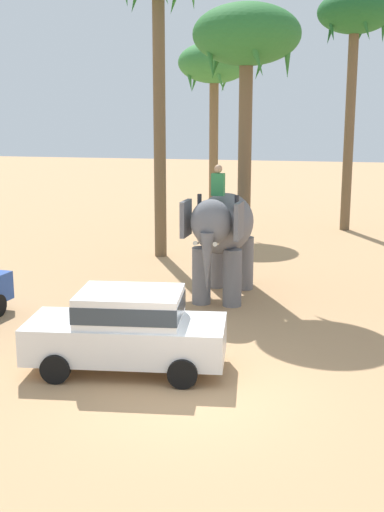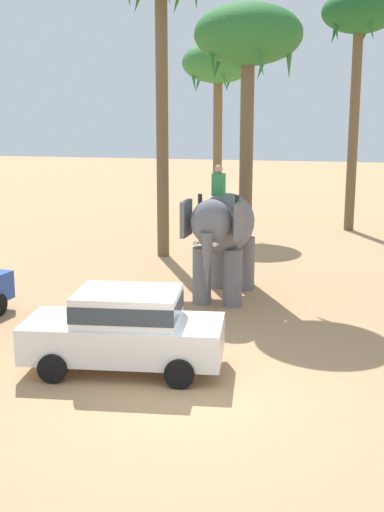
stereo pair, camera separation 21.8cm
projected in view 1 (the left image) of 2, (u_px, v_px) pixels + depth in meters
The scene contains 6 objects.
ground_plane at pixel (187, 395), 12.80m from camera, with size 120.00×120.00×0.00m, color tan.
car_sedan_foreground at pixel (128, 327), 13.85m from camera, with size 4.28×2.26×1.70m.
elephant_with_mahout at pixel (222, 230), 18.94m from camera, with size 1.73×3.90×3.88m.
palm_tree_behind_elephant at pixel (247, 43), 19.67m from camera, with size 3.20×3.20×8.39m.
palm_tree_near_hut at pixel (214, 68), 29.49m from camera, with size 3.20×3.20×8.25m.
palm_tree_left_of_road at pixel (355, 22), 28.43m from camera, with size 3.20×3.20×10.27m.
Camera 1 is at (2.73, -11.62, 5.34)m, focal length 46.98 mm.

